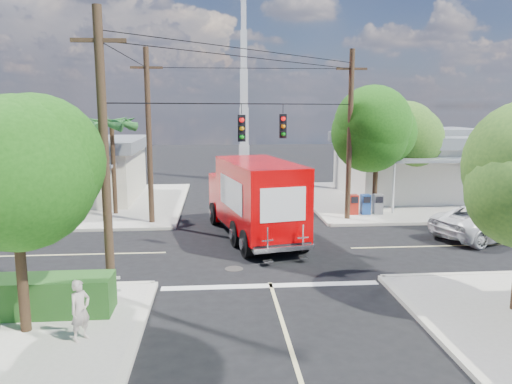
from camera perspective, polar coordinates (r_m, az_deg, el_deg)
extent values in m
plane|color=black|center=(21.55, 0.44, -6.68)|extent=(120.00, 120.00, 0.00)
cube|color=#ADA89C|center=(34.63, 17.18, -0.70)|extent=(14.00, 14.00, 0.14)
cube|color=beige|center=(32.68, 5.71, -0.91)|extent=(0.25, 14.00, 0.14)
cube|color=beige|center=(28.39, 22.40, -3.25)|extent=(14.00, 0.25, 0.14)
cube|color=#ADA89C|center=(33.43, -20.49, -1.25)|extent=(14.00, 14.00, 0.14)
cube|color=beige|center=(32.23, -8.43, -1.12)|extent=(0.25, 14.00, 0.14)
cube|color=beige|center=(26.92, -24.48, -4.08)|extent=(14.00, 0.25, 0.14)
cube|color=beige|center=(31.24, -1.20, -1.48)|extent=(0.12, 12.00, 0.01)
cube|color=beige|center=(12.35, 4.83, -19.85)|extent=(0.12, 12.00, 0.01)
cube|color=beige|center=(24.52, 24.52, -5.53)|extent=(12.00, 0.12, 0.01)
cube|color=beige|center=(22.96, -25.45, -6.60)|extent=(12.00, 0.12, 0.01)
cube|color=silver|center=(17.49, 1.71, -10.64)|extent=(7.50, 0.40, 0.01)
cube|color=white|center=(35.86, 18.96, 2.42)|extent=(11.00, 8.00, 3.40)
cube|color=gray|center=(35.67, 19.15, 5.68)|extent=(11.80, 8.80, 0.70)
cube|color=gray|center=(35.64, 19.19, 6.48)|extent=(6.05, 4.40, 0.50)
cube|color=gray|center=(31.33, 22.65, 3.41)|extent=(9.90, 1.80, 0.15)
cylinder|color=silver|center=(29.02, 15.43, 0.47)|extent=(0.12, 0.12, 2.90)
cube|color=beige|center=(34.88, -21.57, 1.90)|extent=(10.00, 8.00, 3.20)
cube|color=gray|center=(34.69, -21.77, 5.09)|extent=(10.80, 8.80, 0.70)
cube|color=gray|center=(34.66, -21.83, 5.92)|extent=(5.50, 4.40, 0.50)
cube|color=gray|center=(30.13, -24.36, 2.69)|extent=(9.00, 1.80, 0.15)
cylinder|color=silver|center=(28.44, -17.10, 0.00)|extent=(0.12, 0.12, 2.70)
cube|color=silver|center=(40.91, -1.36, 3.31)|extent=(0.80, 0.80, 3.00)
cube|color=silver|center=(40.68, -1.38, 7.51)|extent=(0.70, 0.70, 3.00)
cube|color=silver|center=(40.67, -1.40, 11.74)|extent=(0.60, 0.60, 3.00)
cube|color=silver|center=(40.89, -1.41, 15.95)|extent=(0.50, 0.50, 3.00)
cube|color=silver|center=(41.32, -1.43, 20.09)|extent=(0.40, 0.40, 3.00)
cylinder|color=#422D1C|center=(14.65, -25.28, -7.48)|extent=(0.28, 0.28, 3.71)
sphere|color=#194E0F|center=(14.17, -25.96, 1.54)|extent=(3.71, 3.71, 3.71)
sphere|color=#194E0F|center=(14.48, -27.22, 2.52)|extent=(3.02, 3.02, 3.02)
sphere|color=#194E0F|center=(13.79, -25.01, 0.91)|extent=(3.25, 3.25, 3.25)
cylinder|color=#422D1C|center=(29.10, 13.49, 1.77)|extent=(0.28, 0.28, 4.10)
sphere|color=#194E0F|center=(28.87, 13.69, 6.81)|extent=(4.10, 4.10, 4.10)
sphere|color=#194E0F|center=(28.93, 12.83, 7.36)|extent=(3.33, 3.33, 3.33)
sphere|color=#194E0F|center=(28.71, 14.53, 6.50)|extent=(3.58, 3.58, 3.58)
cylinder|color=#422D1C|center=(32.07, 16.68, 1.89)|extent=(0.28, 0.28, 3.58)
sphere|color=#2F5B1E|center=(31.85, 16.87, 5.88)|extent=(3.58, 3.58, 3.58)
sphere|color=#2F5B1E|center=(31.88, 16.09, 6.33)|extent=(2.91, 2.91, 2.91)
sphere|color=#2F5B1E|center=(31.71, 17.65, 5.62)|extent=(3.14, 3.14, 3.14)
sphere|color=#2F5B1E|center=(16.10, 27.02, 2.07)|extent=(2.81, 2.81, 2.81)
cylinder|color=#422D1C|center=(28.85, -15.95, 2.50)|extent=(0.24, 0.24, 5.00)
cone|color=#215A22|center=(28.50, -14.41, 7.74)|extent=(0.50, 2.06, 0.98)
cone|color=#215A22|center=(29.25, -14.84, 7.76)|extent=(1.92, 1.68, 0.98)
cone|color=#215A22|center=(29.56, -16.25, 7.72)|extent=(2.12, 0.95, 0.98)
cone|color=#215A22|center=(29.21, -17.62, 7.63)|extent=(1.34, 2.07, 0.98)
cone|color=#215A22|center=(28.45, -17.97, 7.57)|extent=(1.34, 2.07, 0.98)
cone|color=#215A22|center=(27.84, -16.96, 7.58)|extent=(2.12, 0.95, 0.98)
cone|color=#215A22|center=(27.86, -15.34, 7.66)|extent=(1.92, 1.68, 0.98)
cylinder|color=#422D1C|center=(30.78, -19.06, 2.40)|extent=(0.24, 0.24, 4.60)
cone|color=#215A22|center=(30.37, -17.65, 6.94)|extent=(0.50, 2.06, 0.98)
cone|color=#215A22|center=(31.13, -17.98, 6.98)|extent=(1.92, 1.68, 0.98)
cone|color=#215A22|center=(31.48, -19.26, 6.93)|extent=(2.12, 0.95, 0.98)
cone|color=#215A22|center=(31.17, -20.58, 6.84)|extent=(1.34, 2.07, 0.98)
cone|color=#215A22|center=(30.42, -20.98, 6.75)|extent=(1.34, 2.07, 0.98)
cone|color=#215A22|center=(29.79, -20.10, 6.75)|extent=(2.12, 0.95, 0.98)
cone|color=#215A22|center=(29.76, -18.59, 6.84)|extent=(1.92, 1.68, 0.98)
cylinder|color=#473321|center=(15.83, -16.91, 3.54)|extent=(0.28, 0.28, 9.00)
cube|color=#473321|center=(15.86, -17.56, 16.20)|extent=(1.60, 0.12, 0.12)
cylinder|color=#473321|center=(26.78, 10.65, 6.17)|extent=(0.28, 0.28, 9.00)
cube|color=#473321|center=(26.80, 10.90, 13.66)|extent=(1.60, 0.12, 0.12)
cylinder|color=#473321|center=(26.05, -12.13, 6.03)|extent=(0.28, 0.28, 9.00)
cube|color=#473321|center=(26.07, -12.41, 13.73)|extent=(1.60, 0.12, 0.12)
cylinder|color=black|center=(20.67, 0.46, 10.04)|extent=(10.43, 10.43, 0.04)
cube|color=black|center=(19.83, -1.66, 7.30)|extent=(0.30, 0.24, 1.05)
sphere|color=red|center=(19.68, -1.64, 8.25)|extent=(0.20, 0.20, 0.20)
cube|color=black|center=(21.90, 3.09, 7.53)|extent=(0.30, 0.24, 1.05)
sphere|color=red|center=(21.75, 3.15, 8.38)|extent=(0.20, 0.20, 0.20)
cube|color=silver|center=(17.07, -25.22, -10.39)|extent=(5.94, 0.05, 0.08)
cube|color=silver|center=(16.94, -25.32, -9.12)|extent=(5.94, 0.05, 0.08)
cube|color=silver|center=(16.26, -15.83, -10.25)|extent=(0.09, 0.06, 1.00)
cube|color=#254F1E|center=(16.38, -26.92, -10.63)|extent=(6.20, 1.20, 1.10)
cube|color=#AE2014|center=(28.38, 11.05, -1.41)|extent=(0.50, 0.50, 1.10)
cube|color=#1D4591|center=(28.57, 12.40, -1.38)|extent=(0.50, 0.50, 1.10)
cube|color=slate|center=(28.78, 13.74, -1.35)|extent=(0.50, 0.50, 1.10)
cube|color=black|center=(23.59, -0.30, -3.77)|extent=(4.13, 8.52, 0.26)
cube|color=#CC0002|center=(26.43, -2.32, -0.44)|extent=(2.85, 2.29, 2.31)
cube|color=black|center=(27.06, -2.72, 0.70)|extent=(2.21, 0.73, 1.00)
cube|color=silver|center=(27.47, -2.81, -1.62)|extent=(2.39, 0.65, 0.37)
cube|color=#CC0002|center=(22.38, 0.40, -0.39)|extent=(3.88, 6.52, 3.05)
cube|color=white|center=(22.78, 3.60, 0.17)|extent=(0.84, 3.70, 1.37)
cube|color=white|center=(21.99, -2.91, -0.17)|extent=(0.84, 3.70, 1.37)
cube|color=white|center=(19.50, 3.12, -1.46)|extent=(1.85, 0.43, 1.37)
cube|color=silver|center=(19.78, 3.21, -6.46)|extent=(2.52, 0.80, 0.19)
cube|color=silver|center=(19.31, 1.31, -5.56)|extent=(0.48, 0.16, 1.05)
cube|color=silver|center=(19.81, 5.37, -5.21)|extent=(0.48, 0.16, 1.05)
cylinder|color=black|center=(26.17, -4.77, -2.45)|extent=(0.58, 1.20, 1.16)
cylinder|color=black|center=(26.77, 0.28, -2.14)|extent=(0.58, 1.20, 1.16)
cylinder|color=black|center=(20.43, -1.06, -5.92)|extent=(0.58, 1.20, 1.16)
cylinder|color=black|center=(21.20, 5.25, -5.38)|extent=(0.58, 1.20, 1.16)
imported|color=silver|center=(25.76, 25.26, -3.06)|extent=(6.30, 4.45, 1.60)
imported|color=beige|center=(13.88, -19.46, -12.63)|extent=(0.66, 0.70, 1.61)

